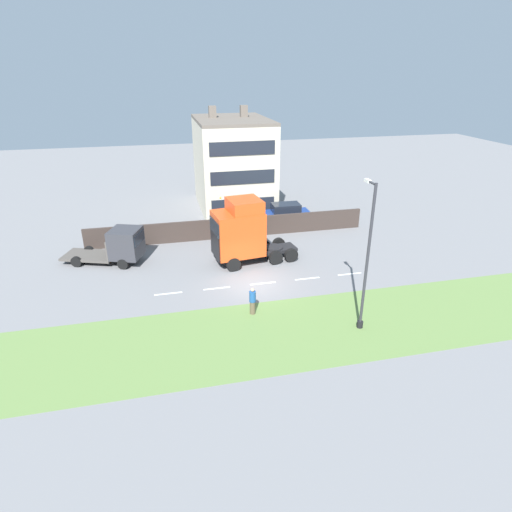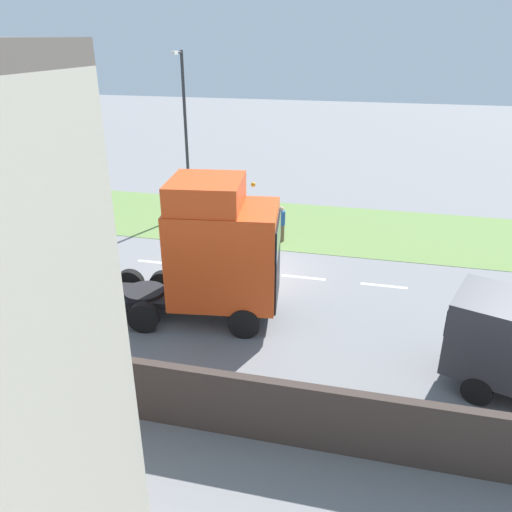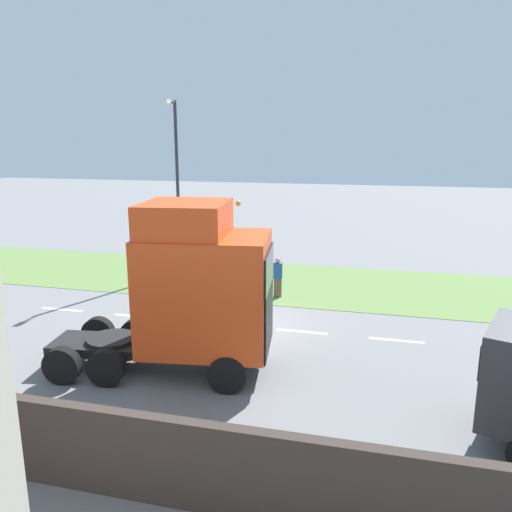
{
  "view_description": "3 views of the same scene",
  "coord_description": "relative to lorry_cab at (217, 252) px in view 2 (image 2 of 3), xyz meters",
  "views": [
    {
      "loc": [
        -25.25,
        5.66,
        13.6
      ],
      "look_at": [
        -2.13,
        0.29,
        3.07
      ],
      "focal_mm": 30.0,
      "sensor_mm": 36.0,
      "label": 1
    },
    {
      "loc": [
        18.16,
        4.81,
        9.03
      ],
      "look_at": [
        1.12,
        0.78,
        1.27
      ],
      "focal_mm": 35.0,
      "sensor_mm": 36.0,
      "label": 2
    },
    {
      "loc": [
        16.33,
        4.94,
        6.56
      ],
      "look_at": [
        -2.09,
        0.3,
        2.13
      ],
      "focal_mm": 35.0,
      "sensor_mm": 36.0,
      "label": 3
    }
  ],
  "objects": [
    {
      "name": "pedestrian",
      "position": [
        -7.38,
        0.8,
        -1.61
      ],
      "size": [
        0.39,
        0.39,
        1.73
      ],
      "color": "brown",
      "rests_on": "ground"
    },
    {
      "name": "ground_plane",
      "position": [
        -3.71,
        -0.06,
        -2.46
      ],
      "size": [
        120.0,
        120.0,
        0.0
      ],
      "primitive_type": "plane",
      "color": "slate",
      "rests_on": "ground"
    },
    {
      "name": "flatbed_truck",
      "position": [
        1.94,
        8.81,
        -1.03
      ],
      "size": [
        4.06,
        6.36,
        2.72
      ],
      "rotation": [
        0.0,
        0.0,
        2.8
      ],
      "color": "#333338",
      "rests_on": "ground"
    },
    {
      "name": "lamp_post",
      "position": [
        -10.15,
        -4.82,
        1.41
      ],
      "size": [
        1.29,
        0.35,
        8.38
      ],
      "color": "black",
      "rests_on": "ground"
    },
    {
      "name": "lorry_cab",
      "position": [
        0.0,
        0.0,
        0.0
      ],
      "size": [
        3.44,
        6.6,
        5.06
      ],
      "rotation": [
        0.0,
        0.0,
        0.13
      ],
      "color": "black",
      "rests_on": "ground"
    },
    {
      "name": "boundary_wall",
      "position": [
        5.29,
        -0.06,
        -1.59
      ],
      "size": [
        0.25,
        24.0,
        1.75
      ],
      "color": "#382D28",
      "rests_on": "ground"
    },
    {
      "name": "grass_verge",
      "position": [
        -9.71,
        -0.06,
        -2.45
      ],
      "size": [
        7.0,
        44.0,
        0.01
      ],
      "color": "#607F42",
      "rests_on": "ground"
    },
    {
      "name": "lane_markings",
      "position": [
        -3.71,
        -0.76,
        -2.46
      ],
      "size": [
        0.16,
        14.6,
        0.0
      ],
      "color": "white",
      "rests_on": "ground"
    }
  ]
}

